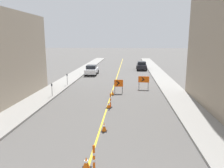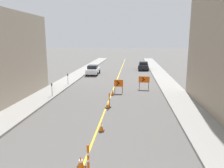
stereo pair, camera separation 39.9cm
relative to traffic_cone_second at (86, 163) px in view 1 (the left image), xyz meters
The scene contains 15 objects.
lane_stripe 25.18m from the traffic_cone_second, 89.90° to the left, with size 0.12×64.92×0.01m.
sidewalk_left 26.07m from the traffic_cone_second, 104.99° to the left, with size 2.60×64.92×0.16m.
sidewalk_right 26.09m from the traffic_cone_second, 74.83° to the left, with size 2.60×64.92×0.16m.
traffic_cone_second is the anchor object (origin of this frame).
traffic_cone_third 4.19m from the traffic_cone_second, 85.36° to the left, with size 0.36×0.36×0.58m.
traffic_cone_fourth 8.99m from the traffic_cone_second, 88.84° to the left, with size 0.42×0.42×0.48m.
traffic_cone_fifth 13.40m from the traffic_cone_second, 89.13° to the left, with size 0.35×0.35×0.60m.
delineator_post_front 0.51m from the traffic_cone_second, 27.26° to the right, with size 0.34×0.34×1.30m.
delineator_post_rear 9.14m from the traffic_cone_second, 87.96° to the left, with size 0.32×0.32×1.28m.
arrow_barricade_primary 14.42m from the traffic_cone_second, 86.90° to the left, with size 0.96×0.11×1.47m.
arrow_barricade_secondary 16.92m from the traffic_cone_second, 77.64° to the left, with size 1.26×0.16×1.52m.
parked_car_curb_near 27.01m from the traffic_cone_second, 99.05° to the left, with size 1.94×4.34×1.59m.
parked_car_curb_mid 33.64m from the traffic_cone_second, 82.60° to the left, with size 1.95×4.34×1.59m.
parking_meter_near_curb 18.49m from the traffic_cone_second, 108.28° to the left, with size 0.12×0.11×1.39m.
parking_meter_far_curb 13.36m from the traffic_cone_second, 115.75° to the left, with size 0.12×0.11×1.28m.
Camera 1 is at (1.78, -1.46, 5.73)m, focal length 35.00 mm.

